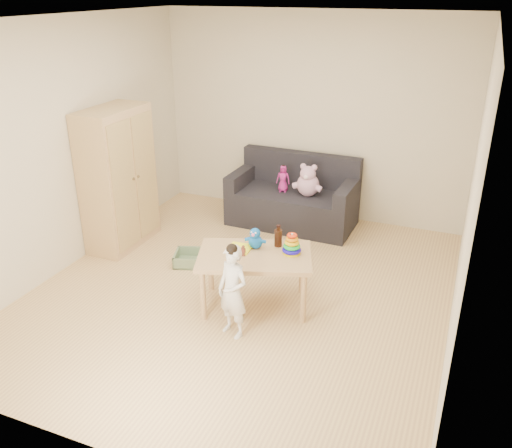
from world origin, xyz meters
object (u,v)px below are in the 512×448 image
at_px(play_table, 255,280).
at_px(toddler, 233,293).
at_px(sofa, 292,208).
at_px(wardrobe, 118,179).

height_order(play_table, toddler, toddler).
relative_size(sofa, toddler, 1.87).
relative_size(sofa, play_table, 1.50).
bearing_deg(wardrobe, toddler, -31.08).
bearing_deg(wardrobe, sofa, 37.47).
height_order(wardrobe, play_table, wardrobe).
distance_m(play_table, toddler, 0.53).
bearing_deg(play_table, wardrobe, 160.76).
bearing_deg(sofa, play_table, -80.12).
height_order(sofa, play_table, play_table).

